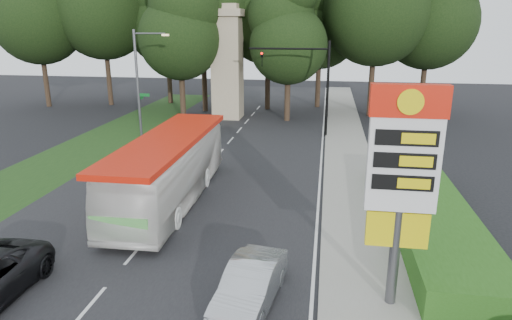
% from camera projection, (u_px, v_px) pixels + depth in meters
% --- Properties ---
extents(ground, '(120.00, 120.00, 0.00)m').
position_uv_depth(ground, '(82.00, 316.00, 13.67)').
color(ground, black).
rests_on(ground, ground).
extents(road_surface, '(14.00, 80.00, 0.02)m').
position_uv_depth(road_surface, '(195.00, 183.00, 25.03)').
color(road_surface, black).
rests_on(road_surface, ground).
extents(sidewalk_right, '(3.00, 80.00, 0.12)m').
position_uv_depth(sidewalk_right, '(352.00, 190.00, 23.75)').
color(sidewalk_right, gray).
rests_on(sidewalk_right, ground).
extents(grass_verge_left, '(5.00, 50.00, 0.02)m').
position_uv_depth(grass_verge_left, '(88.00, 148.00, 32.11)').
color(grass_verge_left, '#193814').
rests_on(grass_verge_left, ground).
extents(hedge, '(3.00, 14.00, 1.20)m').
position_uv_depth(hedge, '(429.00, 215.00, 19.37)').
color(hedge, '#245115').
rests_on(hedge, ground).
extents(gas_station_pylon, '(2.10, 0.45, 6.85)m').
position_uv_depth(gas_station_pylon, '(403.00, 169.00, 12.92)').
color(gas_station_pylon, '#59595E').
rests_on(gas_station_pylon, ground).
extents(traffic_signal_mast, '(6.10, 0.35, 7.20)m').
position_uv_depth(traffic_signal_mast, '(310.00, 75.00, 34.20)').
color(traffic_signal_mast, black).
rests_on(traffic_signal_mast, ground).
extents(streetlight_signs, '(2.75, 0.98, 8.00)m').
position_uv_depth(streetlight_signs, '(140.00, 78.00, 34.26)').
color(streetlight_signs, '#59595E').
rests_on(streetlight_signs, ground).
extents(monument, '(3.00, 3.00, 10.05)m').
position_uv_depth(monument, '(227.00, 62.00, 40.89)').
color(monument, tan).
rests_on(monument, ground).
extents(tree_west_near, '(8.40, 8.40, 16.50)m').
position_uv_depth(tree_west_near, '(166.00, 7.00, 47.28)').
color(tree_west_near, '#2D2116').
rests_on(tree_west_near, ground).
extents(tree_east_near, '(8.12, 8.12, 15.95)m').
position_uv_depth(tree_east_near, '(321.00, 10.00, 45.01)').
color(tree_east_near, '#2D2116').
rests_on(tree_east_near, ground).
extents(tree_far_east, '(8.68, 8.68, 17.05)m').
position_uv_depth(tree_far_east, '(432.00, 1.00, 41.45)').
color(tree_far_east, '#2D2116').
rests_on(tree_far_east, ground).
extents(tree_monument_left, '(7.28, 7.28, 14.30)m').
position_uv_depth(tree_monument_left, '(179.00, 20.00, 39.51)').
color(tree_monument_left, '#2D2116').
rests_on(tree_monument_left, ground).
extents(tree_monument_right, '(6.72, 6.72, 13.20)m').
position_uv_depth(tree_monument_right, '(289.00, 28.00, 38.77)').
color(tree_monument_right, '#2D2116').
rests_on(tree_monument_right, ground).
extents(transit_bus, '(2.98, 11.65, 3.23)m').
position_uv_depth(transit_bus, '(169.00, 170.00, 22.04)').
color(transit_bus, white).
rests_on(transit_bus, ground).
extents(sedan_silver, '(2.01, 4.33, 1.38)m').
position_uv_depth(sedan_silver, '(250.00, 285.00, 14.02)').
color(sedan_silver, '#A4A7AB').
rests_on(sedan_silver, ground).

